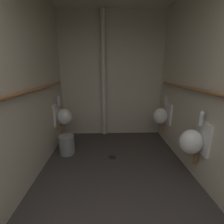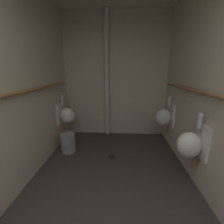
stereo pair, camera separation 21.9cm
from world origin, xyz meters
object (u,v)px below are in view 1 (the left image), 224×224
(urinal_right_mid, at_px, (192,141))
(urinal_right_far, at_px, (162,116))
(urinal_left_mid, at_px, (63,116))
(waste_bin, at_px, (67,145))
(standpipe_back_wall, at_px, (103,77))
(floor_drain, at_px, (112,157))

(urinal_right_mid, height_order, urinal_right_far, same)
(urinal_left_mid, distance_m, waste_bin, 0.61)
(urinal_left_mid, height_order, waste_bin, urinal_left_mid)
(urinal_right_mid, xyz_separation_m, waste_bin, (-1.88, 0.79, -0.43))
(urinal_left_mid, xyz_separation_m, waste_bin, (0.14, -0.41, -0.43))
(urinal_right_mid, xyz_separation_m, urinal_right_far, (0.00, 1.17, 0.00))
(urinal_right_mid, relative_size, urinal_right_far, 1.00)
(standpipe_back_wall, relative_size, waste_bin, 7.49)
(urinal_right_mid, distance_m, standpipe_back_wall, 2.18)
(floor_drain, distance_m, waste_bin, 0.87)
(urinal_right_far, bearing_deg, urinal_left_mid, 179.45)
(standpipe_back_wall, xyz_separation_m, floor_drain, (0.16, -1.02, -1.37))
(urinal_left_mid, height_order, urinal_right_far, same)
(urinal_right_far, height_order, waste_bin, urinal_right_far)
(urinal_right_mid, bearing_deg, urinal_right_far, 90.00)
(standpipe_back_wall, height_order, waste_bin, standpipe_back_wall)
(urinal_left_mid, distance_m, urinal_right_mid, 2.35)
(standpipe_back_wall, relative_size, floor_drain, 19.22)
(urinal_right_far, distance_m, floor_drain, 1.32)
(floor_drain, bearing_deg, urinal_right_far, 27.60)
(standpipe_back_wall, distance_m, waste_bin, 1.62)
(urinal_right_far, relative_size, waste_bin, 2.10)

